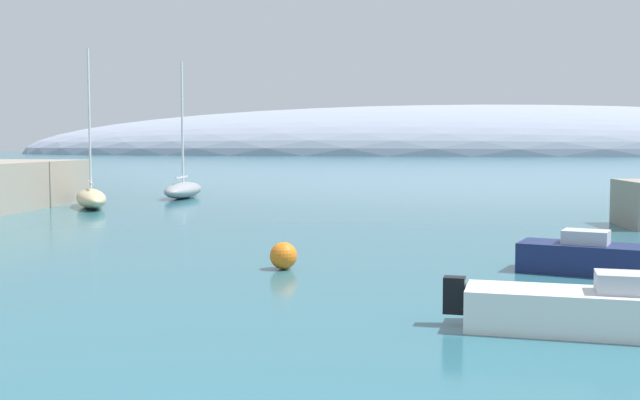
{
  "coord_description": "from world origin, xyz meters",
  "views": [
    {
      "loc": [
        3.01,
        -6.92,
        3.81
      ],
      "look_at": [
        -0.95,
        21.75,
        1.65
      ],
      "focal_mm": 43.57,
      "sensor_mm": 36.0,
      "label": 1
    }
  ],
  "objects_px": {
    "motorboat_white_foreground": "(587,310)",
    "sailboat_grey_outer_mooring": "(183,189)",
    "mooring_buoy_orange": "(283,256)",
    "motorboat_navy_outer": "(614,259)",
    "sailboat_sand_near_shore": "(91,197)"
  },
  "relations": [
    {
      "from": "sailboat_sand_near_shore",
      "to": "mooring_buoy_orange",
      "type": "distance_m",
      "value": 25.16
    },
    {
      "from": "motorboat_white_foreground",
      "to": "sailboat_sand_near_shore",
      "type": "bearing_deg",
      "value": 137.24
    },
    {
      "from": "motorboat_white_foreground",
      "to": "mooring_buoy_orange",
      "type": "bearing_deg",
      "value": 144.59
    },
    {
      "from": "motorboat_navy_outer",
      "to": "mooring_buoy_orange",
      "type": "bearing_deg",
      "value": 20.74
    },
    {
      "from": "sailboat_grey_outer_mooring",
      "to": "motorboat_navy_outer",
      "type": "xyz_separation_m",
      "value": [
        21.87,
        -28.25,
        -0.14
      ]
    },
    {
      "from": "mooring_buoy_orange",
      "to": "motorboat_white_foreground",
      "type": "bearing_deg",
      "value": -42.73
    },
    {
      "from": "sailboat_grey_outer_mooring",
      "to": "mooring_buoy_orange",
      "type": "bearing_deg",
      "value": -159.06
    },
    {
      "from": "sailboat_sand_near_shore",
      "to": "sailboat_grey_outer_mooring",
      "type": "xyz_separation_m",
      "value": [
        2.85,
        8.41,
        0.01
      ]
    },
    {
      "from": "sailboat_grey_outer_mooring",
      "to": "mooring_buoy_orange",
      "type": "height_order",
      "value": "sailboat_grey_outer_mooring"
    },
    {
      "from": "sailboat_sand_near_shore",
      "to": "motorboat_white_foreground",
      "type": "bearing_deg",
      "value": 11.44
    },
    {
      "from": "motorboat_white_foreground",
      "to": "motorboat_navy_outer",
      "type": "xyz_separation_m",
      "value": [
        2.15,
        7.12,
        0.01
      ]
    },
    {
      "from": "motorboat_white_foreground",
      "to": "motorboat_navy_outer",
      "type": "relative_size",
      "value": 0.92
    },
    {
      "from": "motorboat_white_foreground",
      "to": "sailboat_grey_outer_mooring",
      "type": "bearing_deg",
      "value": 126.45
    },
    {
      "from": "sailboat_grey_outer_mooring",
      "to": "sailboat_sand_near_shore",
      "type": "bearing_deg",
      "value": 158.92
    },
    {
      "from": "mooring_buoy_orange",
      "to": "motorboat_navy_outer",
      "type": "bearing_deg",
      "value": 1.54
    }
  ]
}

